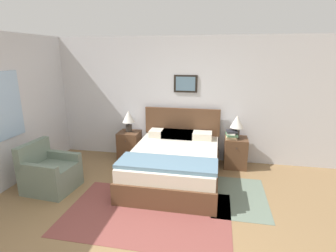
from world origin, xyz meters
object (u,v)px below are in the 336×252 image
at_px(bed, 174,163).
at_px(armchair, 50,174).
at_px(nightstand_near_window, 130,145).
at_px(nightstand_by_door, 235,152).
at_px(table_lamp_by_door, 237,123).
at_px(table_lamp_near_window, 129,118).

xyz_separation_m(bed, armchair, (-2.01, -0.78, -0.04)).
xyz_separation_m(nightstand_near_window, nightstand_by_door, (2.26, 0.00, 0.00)).
relative_size(bed, nightstand_near_window, 3.36).
xyz_separation_m(armchair, table_lamp_by_door, (3.13, 1.58, 0.63)).
bearing_deg(nightstand_near_window, bed, -34.67).
xyz_separation_m(bed, table_lamp_near_window, (-1.13, 0.81, 0.59)).
bearing_deg(bed, nightstand_near_window, 145.33).
bearing_deg(bed, nightstand_by_door, 34.61).
distance_m(armchair, nightstand_by_door, 3.50).
distance_m(nightstand_near_window, table_lamp_by_door, 2.33).
xyz_separation_m(bed, table_lamp_by_door, (1.12, 0.81, 0.59)).
relative_size(nightstand_near_window, nightstand_by_door, 1.00).
height_order(nightstand_by_door, table_lamp_by_door, table_lamp_by_door).
bearing_deg(table_lamp_near_window, bed, -35.39).
bearing_deg(table_lamp_near_window, table_lamp_by_door, 0.00).
distance_m(nightstand_by_door, table_lamp_near_window, 2.34).
height_order(bed, table_lamp_by_door, bed).
xyz_separation_m(armchair, nightstand_near_window, (0.89, 1.55, 0.02)).
distance_m(armchair, nightstand_near_window, 1.79).
bearing_deg(bed, table_lamp_near_window, 144.61).
distance_m(nightstand_near_window, nightstand_by_door, 2.26).
distance_m(armchair, table_lamp_near_window, 1.91).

